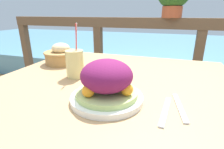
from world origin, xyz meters
TOP-DOWN VIEW (x-y plane):
  - patio_table at (0.00, 0.00)m, footprint 1.06×0.99m
  - railing_fence at (0.00, 0.91)m, footprint 2.80×0.08m
  - sea_backdrop at (0.00, 3.41)m, footprint 12.00×4.00m
  - salad_plate at (0.04, -0.18)m, footprint 0.25×0.25m
  - drink_glass at (-0.18, -0.01)m, footprint 0.08×0.08m
  - bread_basket at (-0.38, 0.17)m, footprint 0.20×0.20m
  - fork at (0.23, -0.19)m, footprint 0.03×0.18m
  - knife at (0.28, -0.15)m, footprint 0.05×0.18m
  - orange_near_basket at (-0.00, 0.06)m, footprint 0.07×0.07m

SIDE VIEW (x-z plane):
  - sea_backdrop at x=0.00m, z-range 0.00..0.35m
  - patio_table at x=0.00m, z-range 0.27..0.99m
  - railing_fence at x=0.00m, z-range 0.22..1.18m
  - fork at x=0.23m, z-range 0.72..0.73m
  - knife at x=0.28m, z-range 0.72..0.73m
  - orange_near_basket at x=0.00m, z-range 0.72..0.79m
  - bread_basket at x=-0.38m, z-range 0.71..0.83m
  - salad_plate at x=0.04m, z-range 0.71..0.86m
  - drink_glass at x=-0.18m, z-range 0.66..0.91m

